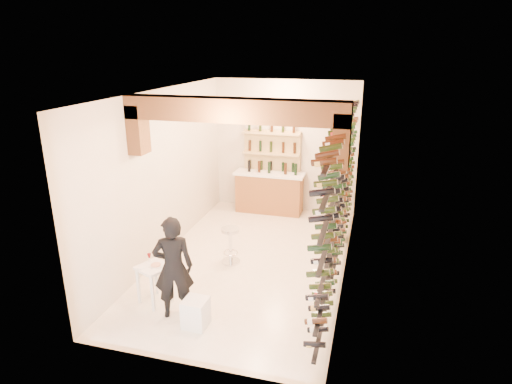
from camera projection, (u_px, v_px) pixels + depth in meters
The scene contains 11 objects.
ground at pixel (252, 261), 8.40m from camera, with size 6.00×6.00×0.00m, color white.
room_shell at pixel (247, 149), 7.44m from camera, with size 3.52×6.02×3.21m.
wine_rack at pixel (337, 191), 7.52m from camera, with size 0.32×5.70×2.56m.
back_counter at pixel (269, 191), 10.72m from camera, with size 1.70×0.62×1.29m.
back_shelving at pixel (272, 164), 10.74m from camera, with size 1.40×0.31×2.73m.
tasting_table at pixel (154, 273), 6.88m from camera, with size 0.59×0.59×0.78m.
white_stool at pixel (196, 313), 6.39m from camera, with size 0.34×0.34×0.43m, color white.
person at pixel (173, 268), 6.45m from camera, with size 0.59×0.39×1.62m, color black.
chrome_barstool at pixel (230, 243), 8.21m from camera, with size 0.36×0.36×0.70m.
crate_lower at pixel (332, 234), 9.22m from camera, with size 0.49×0.34×0.29m, color #DDB979.
crate_upper at pixel (333, 222), 9.14m from camera, with size 0.44×0.31×0.26m, color #DDB979.
Camera 1 is at (2.06, -7.25, 3.94)m, focal length 30.54 mm.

